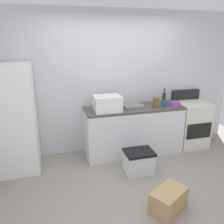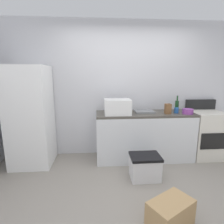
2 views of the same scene
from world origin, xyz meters
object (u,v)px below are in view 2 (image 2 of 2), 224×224
object	(u,v)px
knife_block	(168,109)
mixing_bowl	(188,111)
refrigerator	(31,117)
storage_bin	(145,167)
coffee_mug	(176,110)
stove_oven	(205,133)
microwave	(117,107)
wine_bottle	(177,105)
cardboard_box_medium	(170,213)

from	to	relation	value
knife_block	mixing_bowl	distance (m)	0.36
refrigerator	storage_bin	bearing A→B (deg)	-18.86
mixing_bowl	storage_bin	world-z (taller)	mixing_bowl
coffee_mug	storage_bin	bearing A→B (deg)	-139.16
stove_oven	coffee_mug	xyz separation A→B (m)	(-0.65, -0.07, 0.48)
microwave	mixing_bowl	world-z (taller)	microwave
wine_bottle	coffee_mug	distance (m)	0.22
wine_bottle	storage_bin	bearing A→B (deg)	-134.92
cardboard_box_medium	storage_bin	xyz separation A→B (m)	(-0.04, 0.91, 0.05)
stove_oven	mixing_bowl	bearing A→B (deg)	-162.10
refrigerator	cardboard_box_medium	world-z (taller)	refrigerator
mixing_bowl	coffee_mug	bearing A→B (deg)	156.82
storage_bin	mixing_bowl	bearing A→B (deg)	31.26
stove_oven	coffee_mug	distance (m)	0.81
refrigerator	cardboard_box_medium	xyz separation A→B (m)	(1.94, -1.55, -0.73)
wine_bottle	knife_block	size ratio (longest dim) A/B	1.67
storage_bin	knife_block	bearing A→B (deg)	46.93
microwave	mixing_bowl	distance (m)	1.28
stove_oven	wine_bottle	distance (m)	0.79
knife_block	stove_oven	bearing A→B (deg)	8.03
cardboard_box_medium	knife_block	bearing A→B (deg)	71.37
knife_block	storage_bin	xyz separation A→B (m)	(-0.55, -0.58, -0.80)
cardboard_box_medium	storage_bin	size ratio (longest dim) A/B	1.05
wine_bottle	mixing_bowl	world-z (taller)	wine_bottle
stove_oven	storage_bin	world-z (taller)	stove_oven
knife_block	mixing_bowl	size ratio (longest dim) A/B	0.95
refrigerator	mixing_bowl	size ratio (longest dim) A/B	9.19
mixing_bowl	storage_bin	size ratio (longest dim) A/B	0.41
wine_bottle	refrigerator	bearing A→B (deg)	-176.36
knife_block	wine_bottle	bearing A→B (deg)	40.94
stove_oven	wine_bottle	xyz separation A→B (m)	(-0.56, 0.12, 0.54)
stove_oven	storage_bin	distance (m)	1.57
coffee_mug	knife_block	bearing A→B (deg)	-166.65
refrigerator	microwave	distance (m)	1.53
knife_block	cardboard_box_medium	distance (m)	1.79
stove_oven	mixing_bowl	size ratio (longest dim) A/B	5.79
knife_block	cardboard_box_medium	xyz separation A→B (m)	(-0.50, -1.49, -0.85)
mixing_bowl	storage_bin	bearing A→B (deg)	-148.74
refrigerator	stove_oven	distance (m)	3.30
refrigerator	knife_block	bearing A→B (deg)	-1.45
refrigerator	stove_oven	world-z (taller)	refrigerator
refrigerator	mixing_bowl	distance (m)	2.80
mixing_bowl	storage_bin	xyz separation A→B (m)	(-0.91, -0.55, -0.75)
microwave	storage_bin	xyz separation A→B (m)	(0.37, -0.60, -0.84)
refrigerator	knife_block	xyz separation A→B (m)	(2.44, -0.06, 0.12)
wine_bottle	mixing_bowl	xyz separation A→B (m)	(0.09, -0.27, -0.06)
coffee_mug	microwave	bearing A→B (deg)	-178.74
stove_oven	mixing_bowl	distance (m)	0.69
microwave	coffee_mug	distance (m)	1.10
cardboard_box_medium	stove_oven	bearing A→B (deg)	50.36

